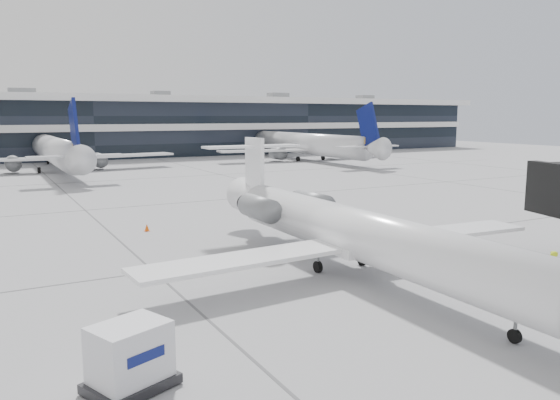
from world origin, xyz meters
TOP-DOWN VIEW (x-y plane):
  - ground at (0.00, 0.00)m, footprint 220.00×220.00m
  - terminal at (0.00, 82.00)m, footprint 170.00×22.00m
  - bg_jet_center at (-8.00, 55.00)m, footprint 32.00×40.00m
  - bg_jet_right at (32.00, 55.00)m, footprint 32.00×40.00m
  - regional_jet at (-1.65, -4.99)m, footprint 21.56×26.79m
  - ramp_worker at (4.44, -11.24)m, footprint 0.75×0.60m
  - cargo_uld at (-13.81, -11.21)m, footprint 2.77×2.43m
  - traffic_cone at (-7.75, 9.64)m, footprint 0.38×0.38m

SIDE VIEW (x-z plane):
  - ground at x=0.00m, z-range 0.00..0.00m
  - bg_jet_center at x=-8.00m, z-range -4.80..4.80m
  - bg_jet_right at x=32.00m, z-range -4.80..4.80m
  - traffic_cone at x=-7.75m, z-range -0.01..0.49m
  - ramp_worker at x=4.44m, z-range 0.00..1.79m
  - cargo_uld at x=-13.81m, z-range 0.01..1.89m
  - regional_jet at x=-1.65m, z-range -0.98..5.22m
  - terminal at x=0.00m, z-range 0.00..10.00m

